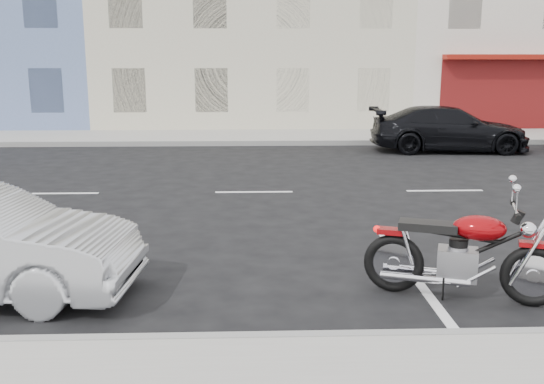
{
  "coord_description": "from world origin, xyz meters",
  "views": [
    {
      "loc": [
        -2.05,
        -12.27,
        2.67
      ],
      "look_at": [
        -1.75,
        -3.67,
        0.8
      ],
      "focal_mm": 40.0,
      "sensor_mm": 36.0,
      "label": 1
    }
  ],
  "objects": [
    {
      "name": "car_far",
      "position": [
        3.86,
        5.6,
        0.67
      ],
      "size": [
        4.74,
        2.17,
        1.34
      ],
      "primitive_type": "imported",
      "rotation": [
        0.0,
        0.0,
        1.51
      ],
      "color": "black",
      "rests_on": "ground"
    },
    {
      "name": "ground",
      "position": [
        0.0,
        0.0,
        0.0
      ],
      "size": [
        120.0,
        120.0,
        0.0
      ],
      "primitive_type": "plane",
      "color": "black",
      "rests_on": "ground"
    },
    {
      "name": "sidewalk_far",
      "position": [
        -5.0,
        8.7,
        0.07
      ],
      "size": [
        80.0,
        3.4,
        0.15
      ],
      "primitive_type": "cube",
      "color": "gray",
      "rests_on": "ground"
    },
    {
      "name": "motorcycle",
      "position": [
        1.07,
        -6.07,
        0.51
      ],
      "size": [
        2.13,
        0.98,
        1.11
      ],
      "rotation": [
        0.0,
        0.0,
        -0.33
      ],
      "color": "black",
      "rests_on": "ground"
    },
    {
      "name": "curb_far",
      "position": [
        -5.0,
        7.0,
        0.08
      ],
      "size": [
        80.0,
        0.12,
        0.16
      ],
      "primitive_type": "cube",
      "color": "gray",
      "rests_on": "ground"
    }
  ]
}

